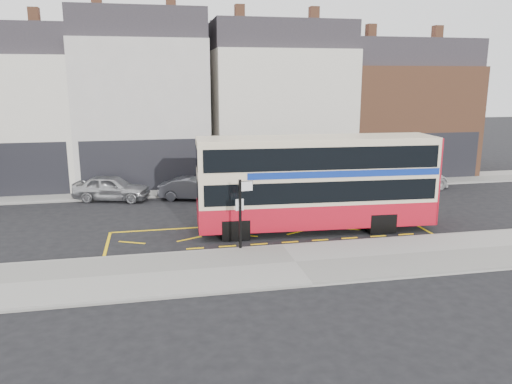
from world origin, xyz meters
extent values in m
plane|color=black|center=(0.00, 0.00, 0.00)|extent=(120.00, 120.00, 0.00)
cube|color=gray|center=(0.00, -2.30, 0.07)|extent=(40.00, 4.00, 0.15)
cube|color=gray|center=(0.00, -0.38, 0.07)|extent=(40.00, 0.15, 0.15)
cube|color=gray|center=(0.00, 11.00, 0.07)|extent=(50.00, 3.00, 0.15)
cube|color=beige|center=(-13.50, 15.00, 4.00)|extent=(8.00, 8.00, 8.00)
cube|color=#28262B|center=(-13.50, 15.00, 8.90)|extent=(8.00, 7.20, 1.80)
cube|color=brown|center=(-11.50, 14.00, 10.20)|extent=(0.60, 0.60, 1.20)
cube|color=black|center=(-13.50, 11.02, 1.60)|extent=(7.36, 0.06, 3.20)
cube|color=black|center=(-13.50, 11.04, 1.40)|extent=(5.60, 0.04, 2.00)
cube|color=beige|center=(-5.50, 15.00, 4.50)|extent=(8.00, 8.00, 9.00)
cube|color=#28262B|center=(-5.50, 15.00, 9.90)|extent=(8.00, 7.20, 1.80)
cube|color=brown|center=(-7.90, 14.00, 11.20)|extent=(0.60, 0.60, 1.20)
cube|color=brown|center=(-3.50, 14.00, 11.20)|extent=(0.60, 0.60, 1.20)
cube|color=black|center=(-5.50, 11.02, 1.60)|extent=(7.36, 0.06, 3.20)
cube|color=black|center=(-5.50, 11.04, 1.40)|extent=(5.60, 0.04, 2.00)
cube|color=beige|center=(3.50, 15.00, 4.25)|extent=(9.00, 8.00, 8.50)
cube|color=#28262B|center=(3.50, 15.00, 9.40)|extent=(9.00, 7.20, 1.80)
cube|color=brown|center=(0.80, 14.00, 10.70)|extent=(0.60, 0.60, 1.20)
cube|color=brown|center=(5.75, 14.00, 10.70)|extent=(0.60, 0.60, 1.20)
cube|color=#15793D|center=(3.50, 11.02, 1.60)|extent=(8.28, 0.06, 3.20)
cube|color=black|center=(3.50, 11.04, 1.40)|extent=(6.30, 0.04, 2.00)
cube|color=brown|center=(12.50, 15.00, 3.75)|extent=(9.00, 8.00, 7.50)
cube|color=#28262B|center=(12.50, 15.00, 8.40)|extent=(9.00, 7.20, 1.80)
cube|color=brown|center=(9.80, 14.00, 9.70)|extent=(0.60, 0.60, 1.20)
cube|color=brown|center=(14.75, 14.00, 9.70)|extent=(0.60, 0.60, 1.20)
cube|color=black|center=(12.50, 11.02, 1.60)|extent=(8.28, 0.06, 3.20)
cube|color=black|center=(12.50, 11.04, 1.40)|extent=(6.30, 0.04, 2.00)
cube|color=beige|center=(2.11, 1.84, 2.28)|extent=(10.66, 2.96, 3.88)
cube|color=#AC0D1F|center=(2.11, 1.84, 0.86)|extent=(10.70, 3.01, 1.05)
cube|color=#AC0D1F|center=(7.35, 1.55, 2.28)|extent=(0.19, 2.44, 3.88)
cube|color=black|center=(2.11, 1.84, 2.01)|extent=(10.24, 3.00, 0.91)
cube|color=black|center=(2.11, 1.84, 3.45)|extent=(10.24, 3.00, 0.96)
cube|color=navy|center=(3.07, 1.79, 2.78)|extent=(8.55, 2.90, 0.29)
cube|color=black|center=(-3.13, 2.12, 1.77)|extent=(0.18, 2.20, 1.53)
cube|color=black|center=(-3.13, 2.12, 3.45)|extent=(0.18, 2.20, 0.96)
cube|color=black|center=(-3.12, 2.12, 2.68)|extent=(0.14, 1.68, 0.34)
cube|color=beige|center=(2.11, 1.84, 4.17)|extent=(10.65, 2.87, 0.11)
cylinder|color=black|center=(-1.68, 0.97, 0.48)|extent=(0.97, 0.32, 0.96)
cylinder|color=black|center=(-1.56, 3.12, 0.48)|extent=(0.97, 0.32, 0.96)
cylinder|color=black|center=(4.82, 0.61, 0.48)|extent=(0.97, 0.32, 0.96)
cylinder|color=black|center=(4.94, 2.76, 0.48)|extent=(0.97, 0.32, 0.96)
cube|color=black|center=(-1.73, -0.40, 1.54)|extent=(0.10, 0.10, 2.77)
cube|color=white|center=(-1.45, -0.36, 2.64)|extent=(0.50, 0.10, 0.41)
cube|color=white|center=(-1.74, -0.35, 1.91)|extent=(0.32, 0.07, 0.46)
imported|color=#AAABAF|center=(-7.36, 9.48, 0.72)|extent=(4.54, 2.84, 1.44)
imported|color=#46474E|center=(-2.85, 8.74, 0.63)|extent=(4.02, 2.38, 1.25)
imported|color=white|center=(10.46, 8.54, 0.75)|extent=(5.54, 3.45, 1.50)
cylinder|color=black|center=(8.93, 11.92, 0.98)|extent=(0.24, 0.24, 1.97)
camera|label=1|loc=(-4.91, -18.95, 6.73)|focal=35.00mm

